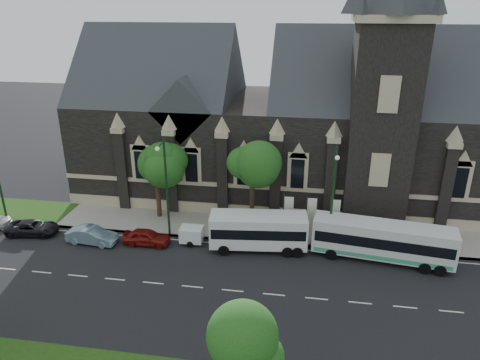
% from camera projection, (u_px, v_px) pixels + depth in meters
% --- Properties ---
extents(ground, '(160.00, 160.00, 0.00)m').
position_uv_depth(ground, '(192.00, 287.00, 32.53)').
color(ground, black).
rests_on(ground, ground).
extents(sidewalk, '(80.00, 5.00, 0.15)m').
position_uv_depth(sidewalk, '(218.00, 226.00, 41.20)').
color(sidewalk, gray).
rests_on(sidewalk, ground).
extents(museum, '(40.00, 17.70, 29.90)m').
position_uv_depth(museum, '(283.00, 119.00, 45.94)').
color(museum, black).
rests_on(museum, ground).
extents(tree_park_east, '(3.40, 3.40, 6.28)m').
position_uv_depth(tree_park_east, '(264.00, 332.00, 21.36)').
color(tree_park_east, black).
rests_on(tree_park_east, ground).
extents(tree_walk_right, '(4.08, 4.08, 7.80)m').
position_uv_depth(tree_walk_right, '(255.00, 165.00, 39.70)').
color(tree_walk_right, black).
rests_on(tree_walk_right, ground).
extents(tree_walk_left, '(3.91, 3.91, 7.64)m').
position_uv_depth(tree_walk_left, '(159.00, 161.00, 41.03)').
color(tree_walk_left, black).
rests_on(tree_walk_left, ground).
extents(street_lamp_near, '(0.36, 1.88, 9.00)m').
position_uv_depth(street_lamp_near, '(333.00, 193.00, 35.66)').
color(street_lamp_near, '#16311C').
rests_on(street_lamp_near, ground).
extents(street_lamp_mid, '(0.36, 1.88, 9.00)m').
position_uv_depth(street_lamp_mid, '(166.00, 183.00, 37.70)').
color(street_lamp_mid, '#16311C').
rests_on(street_lamp_mid, ground).
extents(banner_flag_left, '(0.90, 0.10, 4.00)m').
position_uv_depth(banner_flag_left, '(287.00, 210.00, 38.97)').
color(banner_flag_left, '#16311C').
rests_on(banner_flag_left, ground).
extents(banner_flag_center, '(0.90, 0.10, 4.00)m').
position_uv_depth(banner_flag_center, '(310.00, 212.00, 38.68)').
color(banner_flag_center, '#16311C').
rests_on(banner_flag_center, ground).
extents(banner_flag_right, '(0.90, 0.10, 4.00)m').
position_uv_depth(banner_flag_right, '(333.00, 214.00, 38.39)').
color(banner_flag_right, '#16311C').
rests_on(banner_flag_right, ground).
extents(tour_coach, '(11.13, 3.76, 3.19)m').
position_uv_depth(tour_coach, '(382.00, 240.00, 35.35)').
color(tour_coach, silver).
rests_on(tour_coach, ground).
extents(shuttle_bus, '(8.25, 3.53, 3.10)m').
position_uv_depth(shuttle_bus, '(259.00, 230.00, 36.94)').
color(shuttle_bus, white).
rests_on(shuttle_bus, ground).
extents(box_trailer, '(2.80, 1.64, 1.49)m').
position_uv_depth(box_trailer, '(192.00, 234.00, 38.13)').
color(box_trailer, silver).
rests_on(box_trailer, ground).
extents(sedan, '(4.50, 1.85, 1.45)m').
position_uv_depth(sedan, '(92.00, 235.00, 38.19)').
color(sedan, '#7C9CB3').
rests_on(sedan, ground).
extents(car_far_red, '(4.08, 1.70, 1.38)m').
position_uv_depth(car_far_red, '(147.00, 237.00, 38.00)').
color(car_far_red, maroon).
rests_on(car_far_red, ground).
extents(car_far_black, '(4.79, 2.68, 1.27)m').
position_uv_depth(car_far_black, '(32.00, 228.00, 39.69)').
color(car_far_black, black).
rests_on(car_far_black, ground).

